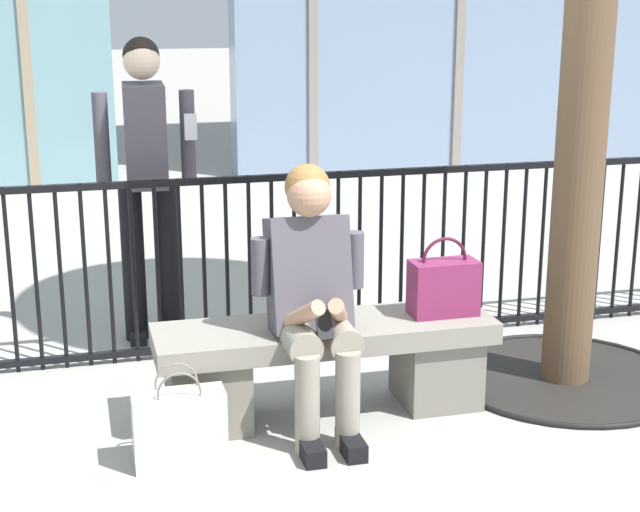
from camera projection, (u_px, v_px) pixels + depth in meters
ground_plane at (325, 412)px, 4.64m from camera, size 60.00×60.00×0.00m
stone_bench at (325, 359)px, 4.57m from camera, size 1.60×0.44×0.45m
seated_person_with_phone at (313, 292)px, 4.33m from camera, size 0.52×0.66×1.21m
handbag_on_bench at (444, 286)px, 4.62m from camera, size 0.32×0.16×0.38m
shopping_bag at (180, 427)px, 4.10m from camera, size 0.39×0.16×0.44m
bystander_at_railing at (147, 167)px, 5.39m from camera, size 0.55×0.39×1.71m
plaza_railing at (283, 262)px, 5.35m from camera, size 7.92×0.04×1.00m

